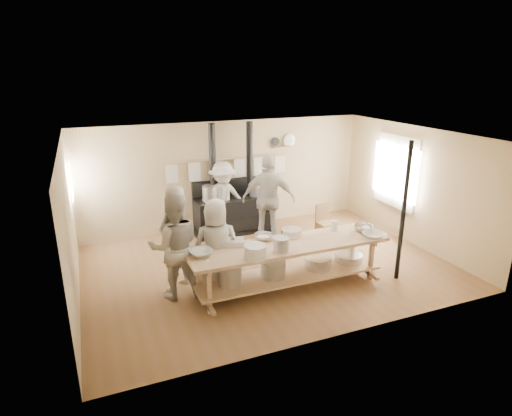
{
  "coord_description": "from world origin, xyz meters",
  "views": [
    {
      "loc": [
        -3.13,
        -7.07,
        3.78
      ],
      "look_at": [
        -0.18,
        0.2,
        1.19
      ],
      "focal_mm": 30.0,
      "sensor_mm": 36.0,
      "label": 1
    }
  ],
  "objects_px": {
    "prep_table": "(288,261)",
    "roasting_pan": "(232,242)",
    "cook_far_left": "(174,239)",
    "cook_by_window": "(223,200)",
    "cook_right": "(269,199)",
    "stove": "(233,211)",
    "cook_center": "(217,246)",
    "chair": "(325,229)",
    "cook_left": "(175,247)"
  },
  "relations": [
    {
      "from": "cook_far_left",
      "to": "cook_by_window",
      "type": "distance_m",
      "value": 2.64
    },
    {
      "from": "cook_center",
      "to": "chair",
      "type": "bearing_deg",
      "value": -143.92
    },
    {
      "from": "stove",
      "to": "cook_center",
      "type": "height_order",
      "value": "stove"
    },
    {
      "from": "chair",
      "to": "stove",
      "type": "bearing_deg",
      "value": 139.91
    },
    {
      "from": "prep_table",
      "to": "chair",
      "type": "xyz_separation_m",
      "value": [
        1.82,
        1.75,
        -0.28
      ]
    },
    {
      "from": "stove",
      "to": "cook_center",
      "type": "xyz_separation_m",
      "value": [
        -1.18,
        -2.6,
        0.32
      ]
    },
    {
      "from": "chair",
      "to": "roasting_pan",
      "type": "relative_size",
      "value": 1.9
    },
    {
      "from": "cook_far_left",
      "to": "cook_left",
      "type": "xyz_separation_m",
      "value": [
        -0.05,
        -0.27,
        -0.03
      ]
    },
    {
      "from": "cook_right",
      "to": "roasting_pan",
      "type": "height_order",
      "value": "cook_right"
    },
    {
      "from": "stove",
      "to": "chair",
      "type": "bearing_deg",
      "value": -34.88
    },
    {
      "from": "cook_by_window",
      "to": "roasting_pan",
      "type": "xyz_separation_m",
      "value": [
        -0.66,
        -2.52,
        0.02
      ]
    },
    {
      "from": "prep_table",
      "to": "cook_left",
      "type": "xyz_separation_m",
      "value": [
        -1.9,
        0.46,
        0.4
      ]
    },
    {
      "from": "cook_left",
      "to": "cook_center",
      "type": "distance_m",
      "value": 0.72
    },
    {
      "from": "cook_center",
      "to": "roasting_pan",
      "type": "bearing_deg",
      "value": 172.39
    },
    {
      "from": "cook_center",
      "to": "cook_right",
      "type": "height_order",
      "value": "cook_right"
    },
    {
      "from": "cook_center",
      "to": "cook_right",
      "type": "bearing_deg",
      "value": -123.51
    },
    {
      "from": "cook_left",
      "to": "cook_right",
      "type": "distance_m",
      "value": 2.95
    },
    {
      "from": "chair",
      "to": "roasting_pan",
      "type": "bearing_deg",
      "value": -157.98
    },
    {
      "from": "cook_far_left",
      "to": "cook_by_window",
      "type": "bearing_deg",
      "value": -167.19
    },
    {
      "from": "stove",
      "to": "cook_right",
      "type": "relative_size",
      "value": 1.3
    },
    {
      "from": "stove",
      "to": "cook_center",
      "type": "bearing_deg",
      "value": -114.5
    },
    {
      "from": "prep_table",
      "to": "cook_by_window",
      "type": "relative_size",
      "value": 2.05
    },
    {
      "from": "cook_right",
      "to": "cook_by_window",
      "type": "relative_size",
      "value": 1.14
    },
    {
      "from": "cook_far_left",
      "to": "cook_by_window",
      "type": "height_order",
      "value": "cook_far_left"
    },
    {
      "from": "prep_table",
      "to": "cook_far_left",
      "type": "bearing_deg",
      "value": 158.52
    },
    {
      "from": "stove",
      "to": "cook_center",
      "type": "relative_size",
      "value": 1.55
    },
    {
      "from": "cook_center",
      "to": "chair",
      "type": "xyz_separation_m",
      "value": [
        3.0,
        1.33,
        -0.6
      ]
    },
    {
      "from": "cook_center",
      "to": "cook_by_window",
      "type": "distance_m",
      "value": 2.59
    },
    {
      "from": "cook_center",
      "to": "stove",
      "type": "bearing_deg",
      "value": -102.31
    },
    {
      "from": "cook_by_window",
      "to": "roasting_pan",
      "type": "relative_size",
      "value": 4.17
    },
    {
      "from": "stove",
      "to": "cook_by_window",
      "type": "distance_m",
      "value": 0.48
    },
    {
      "from": "stove",
      "to": "prep_table",
      "type": "bearing_deg",
      "value": -90.04
    },
    {
      "from": "stove",
      "to": "chair",
      "type": "relative_size",
      "value": 3.25
    },
    {
      "from": "prep_table",
      "to": "roasting_pan",
      "type": "relative_size",
      "value": 8.56
    },
    {
      "from": "cook_right",
      "to": "roasting_pan",
      "type": "distance_m",
      "value": 2.31
    },
    {
      "from": "stove",
      "to": "cook_right",
      "type": "xyz_separation_m",
      "value": [
        0.54,
        -0.92,
        0.48
      ]
    },
    {
      "from": "stove",
      "to": "cook_left",
      "type": "distance_m",
      "value": 3.21
    },
    {
      "from": "prep_table",
      "to": "cook_left",
      "type": "relative_size",
      "value": 1.96
    },
    {
      "from": "prep_table",
      "to": "roasting_pan",
      "type": "distance_m",
      "value": 1.06
    },
    {
      "from": "cook_far_left",
      "to": "cook_left",
      "type": "relative_size",
      "value": 1.03
    },
    {
      "from": "cook_left",
      "to": "cook_by_window",
      "type": "xyz_separation_m",
      "value": [
        1.62,
        2.39,
        -0.04
      ]
    },
    {
      "from": "cook_left",
      "to": "roasting_pan",
      "type": "xyz_separation_m",
      "value": [
        0.96,
        -0.13,
        -0.02
      ]
    },
    {
      "from": "roasting_pan",
      "to": "cook_center",
      "type": "bearing_deg",
      "value": 160.2
    },
    {
      "from": "cook_right",
      "to": "roasting_pan",
      "type": "relative_size",
      "value": 4.76
    },
    {
      "from": "cook_right",
      "to": "cook_by_window",
      "type": "xyz_separation_m",
      "value": [
        -0.82,
        0.75,
        -0.12
      ]
    },
    {
      "from": "cook_left",
      "to": "chair",
      "type": "relative_size",
      "value": 2.3
    },
    {
      "from": "cook_right",
      "to": "cook_by_window",
      "type": "height_order",
      "value": "cook_right"
    },
    {
      "from": "cook_left",
      "to": "cook_center",
      "type": "xyz_separation_m",
      "value": [
        0.72,
        -0.04,
        -0.08
      ]
    },
    {
      "from": "stove",
      "to": "cook_far_left",
      "type": "distance_m",
      "value": 2.98
    },
    {
      "from": "stove",
      "to": "cook_left",
      "type": "relative_size",
      "value": 1.41
    }
  ]
}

